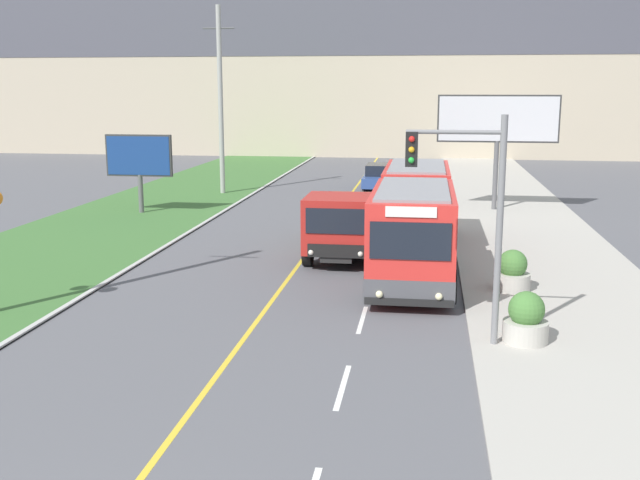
# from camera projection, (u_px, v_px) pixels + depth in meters

# --- Properties ---
(apartment_block_background) EXTENTS (80.00, 8.04, 24.87)m
(apartment_block_background) POSITION_uv_depth(u_px,v_px,m) (383.00, 14.00, 66.54)
(apartment_block_background) COLOR #BCAD93
(apartment_block_background) RESTS_ON ground_plane
(city_bus) EXTENTS (2.61, 12.76, 3.11)m
(city_bus) POSITION_uv_depth(u_px,v_px,m) (415.00, 219.00, 26.06)
(city_bus) COLOR red
(city_bus) RESTS_ON ground_plane
(dump_truck) EXTENTS (2.47, 6.93, 2.42)m
(dump_truck) POSITION_uv_depth(u_px,v_px,m) (343.00, 226.00, 26.72)
(dump_truck) COLOR black
(dump_truck) RESTS_ON ground_plane
(car_distant) EXTENTS (1.80, 4.30, 1.45)m
(car_distant) POSITION_uv_depth(u_px,v_px,m) (379.00, 177.00, 45.81)
(car_distant) COLOR #2D4784
(car_distant) RESTS_ON ground_plane
(utility_pole_far) EXTENTS (1.80, 0.28, 10.56)m
(utility_pole_far) POSITION_uv_depth(u_px,v_px,m) (220.00, 100.00, 42.50)
(utility_pole_far) COLOR #9E9E99
(utility_pole_far) RESTS_ON ground_plane
(traffic_light_mast) EXTENTS (2.28, 0.32, 5.48)m
(traffic_light_mast) POSITION_uv_depth(u_px,v_px,m) (471.00, 201.00, 17.24)
(traffic_light_mast) COLOR slate
(traffic_light_mast) RESTS_ON ground_plane
(billboard_large) EXTENTS (5.87, 0.24, 5.71)m
(billboard_large) POSITION_uv_depth(u_px,v_px,m) (498.00, 122.00, 36.57)
(billboard_large) COLOR #59595B
(billboard_large) RESTS_ON ground_plane
(billboard_small) EXTENTS (3.29, 0.24, 3.83)m
(billboard_small) POSITION_uv_depth(u_px,v_px,m) (139.00, 158.00, 36.25)
(billboard_small) COLOR #59595B
(billboard_small) RESTS_ON ground_plane
(planter_round_near) EXTENTS (1.08, 1.08, 1.24)m
(planter_round_near) POSITION_uv_depth(u_px,v_px,m) (526.00, 320.00, 17.85)
(planter_round_near) COLOR #B7B2A8
(planter_round_near) RESTS_ON sidewalk_right
(planter_round_second) EXTENTS (1.08, 1.08, 1.24)m
(planter_round_second) POSITION_uv_depth(u_px,v_px,m) (512.00, 272.00, 22.44)
(planter_round_second) COLOR #B7B2A8
(planter_round_second) RESTS_ON sidewalk_right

